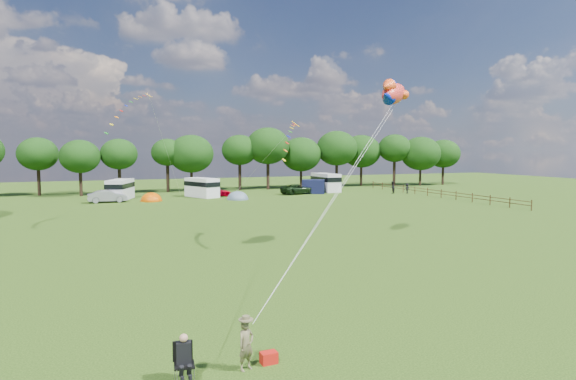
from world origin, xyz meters
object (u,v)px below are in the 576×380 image
object	(u,v)px
car_b	(108,196)
walker_a	(392,187)
campervan_d	(326,182)
car_c	(216,192)
campervan_c	(202,187)
campervan_b	(120,189)
tent_orange	(151,201)
fish_kite	(392,93)
kite_flyer	(246,345)
car_d	(298,189)
walker_b	(407,188)
camp_chair	(184,353)
tent_greyblue	(238,199)

from	to	relation	value
car_b	walker_a	world-z (taller)	walker_a
campervan_d	walker_a	size ratio (longest dim) A/B	3.21
car_b	car_c	size ratio (longest dim) A/B	1.01
campervan_c	campervan_d	distance (m)	20.16
campervan_b	campervan_c	bearing A→B (deg)	-73.75
tent_orange	fish_kite	world-z (taller)	fish_kite
campervan_b	kite_flyer	world-z (taller)	campervan_b
walker_a	fish_kite	bearing A→B (deg)	22.61
campervan_b	walker_a	bearing A→B (deg)	-78.68
car_b	car_c	xyz separation A→B (m)	(14.30, 2.81, -0.12)
car_b	car_d	distance (m)	26.72
walker_a	walker_b	size ratio (longest dim) A/B	1.21
tent_orange	walker_a	world-z (taller)	walker_a
camp_chair	fish_kite	size ratio (longest dim) A/B	0.38
walker_a	car_d	bearing A→B (deg)	-51.36
car_d	campervan_b	xyz separation A→B (m)	(-25.03, 1.18, 0.69)
kite_flyer	walker_b	distance (m)	61.68
campervan_c	tent_orange	bearing A→B (deg)	88.79
kite_flyer	fish_kite	world-z (taller)	fish_kite
campervan_c	tent_greyblue	distance (m)	6.43
campervan_c	campervan_d	world-z (taller)	campervan_d
car_b	camp_chair	size ratio (longest dim) A/B	3.12
car_c	tent_orange	bearing A→B (deg)	104.06
campervan_d	walker_b	world-z (taller)	campervan_d
car_c	campervan_c	xyz separation A→B (m)	(-1.92, -0.04, 0.77)
tent_greyblue	camp_chair	xyz separation A→B (m)	(-14.37, -48.36, 0.82)
tent_greyblue	walker_a	bearing A→B (deg)	0.38
car_c	campervan_c	size ratio (longest dim) A/B	0.74
tent_greyblue	walker_b	world-z (taller)	walker_b
car_d	tent_greyblue	bearing A→B (deg)	100.76
tent_greyblue	kite_flyer	xyz separation A→B (m)	(-12.51, -48.30, 0.74)
car_b	kite_flyer	distance (m)	50.65
car_c	campervan_d	bearing A→B (deg)	-88.08
kite_flyer	walker_a	bearing A→B (deg)	27.65
car_b	campervan_b	world-z (taller)	campervan_b
walker_b	tent_greyblue	bearing A→B (deg)	-9.38
camp_chair	fish_kite	world-z (taller)	fish_kite
car_d	fish_kite	xyz separation A→B (m)	(-8.59, -38.10, 9.64)
camp_chair	kite_flyer	bearing A→B (deg)	8.45
car_b	campervan_b	distance (m)	3.76
car_c	car_d	bearing A→B (deg)	-97.57
car_c	tent_greyblue	bearing A→B (deg)	-164.07
campervan_c	walker_a	world-z (taller)	campervan_c
campervan_d	tent_orange	world-z (taller)	campervan_d
tent_greyblue	camp_chair	distance (m)	50.45
campervan_b	kite_flyer	size ratio (longest dim) A/B	3.86
car_c	campervan_b	distance (m)	12.73
campervan_d	tent_orange	distance (m)	27.69
walker_a	campervan_b	bearing A→B (deg)	-42.10
car_d	campervan_c	xyz separation A→B (m)	(-14.26, 0.61, 0.69)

